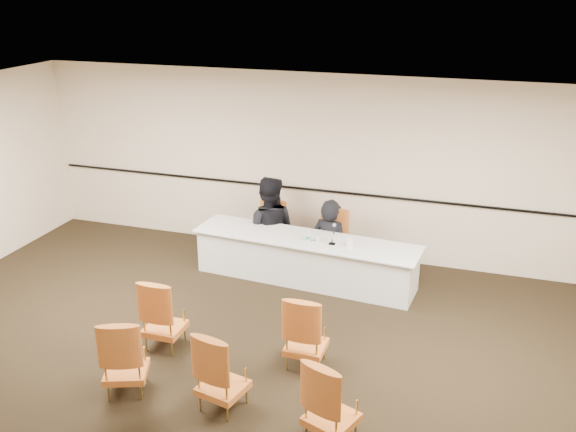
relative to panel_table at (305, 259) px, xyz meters
The scene contains 19 objects.
floor 2.87m from the panel_table, 90.59° to the right, with size 10.00×10.00×0.00m, color black.
ceiling 3.89m from the panel_table, 90.59° to the right, with size 10.00×10.00×0.00m, color silver.
wall_back 1.63m from the panel_table, 91.45° to the left, with size 10.00×0.04×3.00m, color #FBE8C5.
wall_rail 1.34m from the panel_table, 91.51° to the left, with size 9.80×0.04×0.03m, color black.
panel_table is the anchor object (origin of this frame).
panelist_main 0.57m from the panel_table, 63.26° to the left, with size 0.64×0.42×1.74m, color black.
panelist_main_chair 0.59m from the panel_table, 63.26° to the left, with size 0.50×0.50×0.95m, color #BC4B21, non-canonical shape.
panelist_second 1.01m from the panel_table, 143.51° to the left, with size 0.92×0.71×1.88m, color black.
panelist_second_chair 1.01m from the panel_table, 143.51° to the left, with size 0.50×0.50×0.95m, color #BC4B21, non-canonical shape.
papers 0.59m from the panel_table, 18.01° to the right, with size 0.30×0.22×0.00m, color silver.
microphone 0.67m from the panel_table, 13.80° to the right, with size 0.10×0.20×0.28m, color black, non-canonical shape.
water_bottle 0.47m from the panel_table, 55.18° to the right, with size 0.06×0.06×0.21m, color teal, non-canonical shape.
drinking_glass 0.46m from the panel_table, 20.03° to the right, with size 0.06×0.06×0.10m, color silver.
coffee_cup 0.83m from the panel_table, 10.62° to the right, with size 0.09×0.09×0.14m, color white.
aud_chair_front_left 2.61m from the panel_table, 116.01° to the right, with size 0.50×0.50×0.95m, color #BC4B21, non-canonical shape.
aud_chair_front_right 2.30m from the panel_table, 73.09° to the right, with size 0.50×0.50×0.95m, color #BC4B21, non-canonical shape.
aud_chair_back_left 3.50m from the panel_table, 108.31° to the right, with size 0.50×0.50×0.95m, color #BC4B21, non-canonical shape.
aud_chair_back_mid 3.25m from the panel_table, 89.15° to the right, with size 0.50×0.50×0.95m, color #BC4B21, non-canonical shape.
aud_chair_back_right 3.63m from the panel_table, 69.21° to the right, with size 0.50×0.50×0.95m, color #BC4B21, non-canonical shape.
Camera 1 is at (2.54, -5.70, 4.41)m, focal length 40.00 mm.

